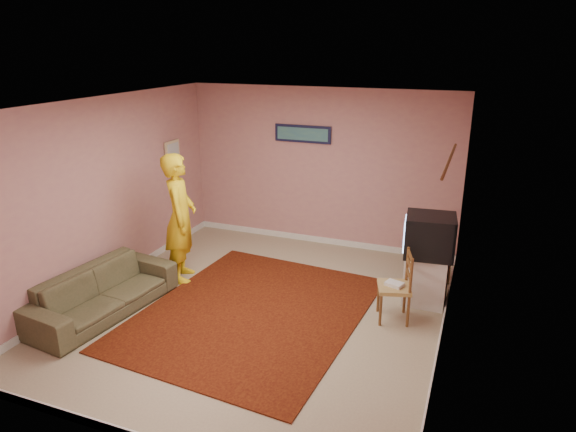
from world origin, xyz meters
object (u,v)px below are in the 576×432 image
at_px(crt_tv, 429,236).
at_px(chair_b, 395,279).
at_px(sofa, 103,292).
at_px(person, 180,218).
at_px(chair_a, 434,246).
at_px(tv_cabinet, 426,279).

distance_m(crt_tv, chair_b, 0.77).
bearing_deg(sofa, chair_b, -64.38).
relative_size(chair_b, person, 0.27).
height_order(chair_a, sofa, chair_a).
bearing_deg(tv_cabinet, person, -171.46).
height_order(chair_b, person, person).
bearing_deg(person, crt_tv, -106.00).
height_order(crt_tv, sofa, crt_tv).
xyz_separation_m(crt_tv, chair_a, (0.03, 0.55, -0.35)).
bearing_deg(chair_b, chair_a, 147.75).
height_order(tv_cabinet, person, person).
bearing_deg(tv_cabinet, chair_b, -117.92).
distance_m(sofa, person, 1.44).
xyz_separation_m(crt_tv, chair_b, (-0.31, -0.59, -0.39)).
distance_m(crt_tv, person, 3.38).
bearing_deg(chair_b, person, -107.52).
relative_size(crt_tv, sofa, 0.34).
bearing_deg(crt_tv, chair_b, -123.50).
bearing_deg(tv_cabinet, crt_tv, -173.98).
xyz_separation_m(chair_a, chair_b, (-0.33, -1.14, -0.05)).
relative_size(tv_cabinet, chair_a, 1.26).
bearing_deg(chair_b, crt_tv, 136.69).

